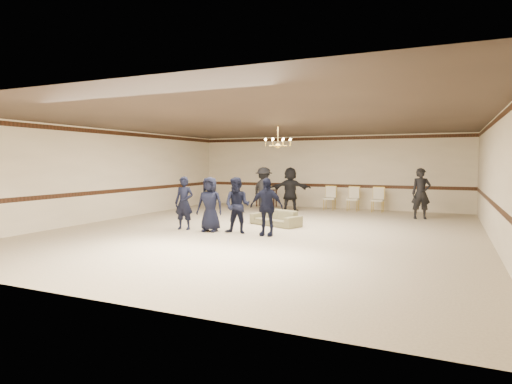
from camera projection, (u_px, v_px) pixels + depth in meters
room at (266, 177)px, 12.70m from camera, size 12.01×14.01×3.21m
chair_rail at (326, 185)px, 19.11m from camera, size 12.00×0.02×0.14m
crown_molding at (327, 139)px, 18.96m from camera, size 12.00×0.02×0.14m
chandelier at (278, 136)px, 13.52m from camera, size 0.94×0.94×0.89m
boy_a at (184, 203)px, 12.98m from camera, size 0.63×0.46×1.61m
boy_b at (210, 204)px, 12.61m from camera, size 0.85×0.62×1.61m
boy_c at (237, 205)px, 12.25m from camera, size 0.82×0.66×1.61m
boy_d at (266, 207)px, 11.88m from camera, size 0.97×0.47×1.61m
settee at (276, 218)px, 13.83m from camera, size 1.86×1.27×0.51m
adult_left at (264, 190)px, 17.55m from camera, size 1.36×1.17×1.83m
adult_mid at (290, 189)px, 17.82m from camera, size 1.78×0.91×1.83m
adult_right at (421, 194)px, 15.38m from camera, size 0.77×0.61×1.83m
banquet_chair_left at (330, 198)px, 18.30m from camera, size 0.50×0.50×1.00m
banquet_chair_mid at (353, 199)px, 17.89m from camera, size 0.53×0.53×1.00m
banquet_chair_right at (378, 200)px, 17.48m from camera, size 0.52×0.52×1.00m
console_table at (266, 198)px, 19.71m from camera, size 0.97×0.45×0.80m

